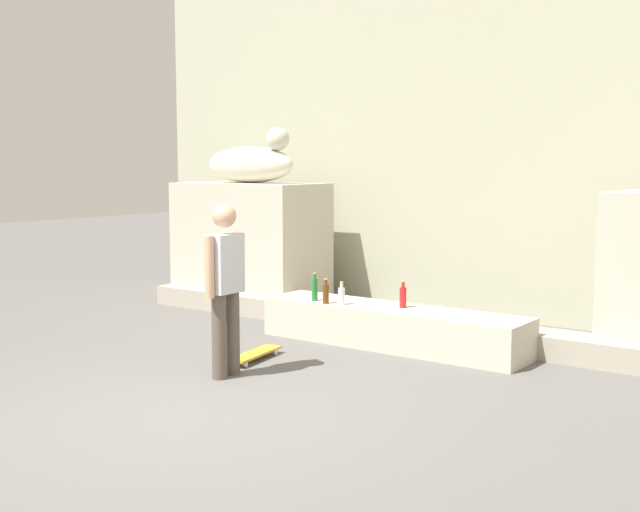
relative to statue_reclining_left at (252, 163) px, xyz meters
The scene contains 12 objects.
ground_plane 5.72m from the statue_reclining_left, 54.83° to the right, with size 40.00×40.00×0.00m, color #605E5B.
facade_wall 3.62m from the statue_reclining_left, 22.89° to the left, with size 11.27×0.60×6.85m, color #B5B69B.
pedestal_left 1.16m from the statue_reclining_left, behind, with size 2.14×1.15×1.75m, color beige.
statue_reclining_left is the anchor object (origin of this frame).
ledge_block 3.76m from the statue_reclining_left, 20.57° to the right, with size 3.14×0.71×0.45m, color beige.
skater 4.20m from the statue_reclining_left, 52.40° to the right, with size 0.23×0.54×1.67m.
skateboard 3.94m from the statue_reclining_left, 48.45° to the right, with size 0.33×0.82×0.08m.
bottle_green 2.91m from the statue_reclining_left, 32.11° to the right, with size 0.07×0.07×0.33m.
bottle_clear 3.25m from the statue_reclining_left, 28.40° to the right, with size 0.08×0.08×0.26m.
bottle_brown 3.12m from the statue_reclining_left, 31.07° to the right, with size 0.07×0.07×0.29m.
bottle_red 3.69m from the statue_reclining_left, 19.26° to the right, with size 0.08×0.08×0.30m.
stair_step 3.67m from the statue_reclining_left, 10.90° to the right, with size 8.37×0.50×0.26m, color #A9A08F.
Camera 1 is at (4.70, -4.49, 2.07)m, focal length 45.90 mm.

